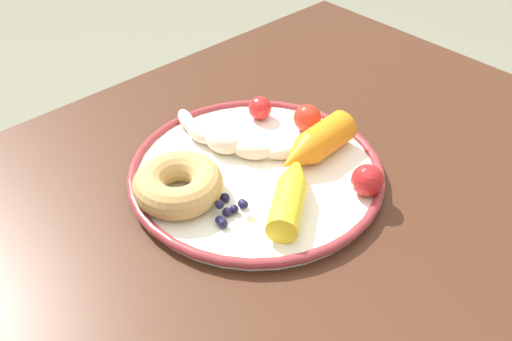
% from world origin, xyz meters
% --- Properties ---
extents(dining_table, '(0.97, 0.74, 0.75)m').
position_xyz_m(dining_table, '(0.00, 0.00, 0.64)').
color(dining_table, '#462718').
rests_on(dining_table, ground_plane).
extents(plate, '(0.33, 0.33, 0.02)m').
position_xyz_m(plate, '(0.01, -0.05, 0.76)').
color(plate, white).
rests_on(plate, dining_table).
extents(banana, '(0.10, 0.19, 0.03)m').
position_xyz_m(banana, '(0.00, -0.11, 0.78)').
color(banana, beige).
rests_on(banana, plate).
extents(carrot_orange, '(0.12, 0.05, 0.04)m').
position_xyz_m(carrot_orange, '(-0.07, -0.02, 0.79)').
color(carrot_orange, orange).
rests_on(carrot_orange, plate).
extents(carrot_yellow, '(0.13, 0.11, 0.04)m').
position_xyz_m(carrot_yellow, '(0.02, 0.02, 0.78)').
color(carrot_yellow, yellow).
rests_on(carrot_yellow, plate).
extents(donut, '(0.15, 0.15, 0.04)m').
position_xyz_m(donut, '(0.11, -0.08, 0.78)').
color(donut, tan).
rests_on(donut, plate).
extents(blueberry_pile, '(0.05, 0.05, 0.02)m').
position_xyz_m(blueberry_pile, '(0.08, -0.01, 0.77)').
color(blueberry_pile, '#191638').
rests_on(blueberry_pile, plate).
extents(tomato_near, '(0.03, 0.03, 0.03)m').
position_xyz_m(tomato_near, '(-0.08, -0.13, 0.78)').
color(tomato_near, red).
rests_on(tomato_near, plate).
extents(tomato_mid, '(0.04, 0.04, 0.04)m').
position_xyz_m(tomato_mid, '(-0.11, -0.07, 0.78)').
color(tomato_mid, red).
rests_on(tomato_mid, plate).
extents(tomato_far, '(0.04, 0.04, 0.04)m').
position_xyz_m(tomato_far, '(-0.06, 0.07, 0.78)').
color(tomato_far, red).
rests_on(tomato_far, plate).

